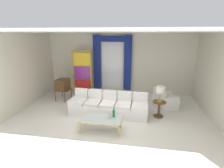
% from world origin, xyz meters
% --- Properties ---
extents(ground_plane, '(16.00, 16.00, 0.00)m').
position_xyz_m(ground_plane, '(0.00, 0.00, 0.00)').
color(ground_plane, white).
extents(wall_rear, '(8.00, 0.12, 3.00)m').
position_xyz_m(wall_rear, '(0.00, 3.06, 1.50)').
color(wall_rear, silver).
rests_on(wall_rear, ground).
extents(wall_left, '(0.12, 7.00, 3.00)m').
position_xyz_m(wall_left, '(-3.66, 0.60, 1.50)').
color(wall_left, silver).
rests_on(wall_left, ground).
extents(wall_right, '(0.12, 7.00, 3.00)m').
position_xyz_m(wall_right, '(3.66, 0.60, 1.50)').
color(wall_right, silver).
rests_on(wall_right, ground).
extents(ceiling_slab, '(8.00, 7.60, 0.04)m').
position_xyz_m(ceiling_slab, '(0.00, 0.80, 3.02)').
color(ceiling_slab, white).
extents(curtained_window, '(2.00, 0.17, 2.70)m').
position_xyz_m(curtained_window, '(-0.33, 2.89, 1.74)').
color(curtained_window, white).
rests_on(curtained_window, ground).
extents(couch_white_long, '(2.95, 1.04, 0.86)m').
position_xyz_m(couch_white_long, '(-0.07, 0.49, 0.31)').
color(couch_white_long, white).
rests_on(couch_white_long, ground).
extents(coffee_table, '(1.28, 0.62, 0.41)m').
position_xyz_m(coffee_table, '(-0.10, -0.79, 0.37)').
color(coffee_table, silver).
rests_on(coffee_table, ground).
extents(bottle_blue_decanter, '(0.11, 0.11, 0.22)m').
position_xyz_m(bottle_blue_decanter, '(0.15, -0.72, 0.48)').
color(bottle_blue_decanter, silver).
rests_on(bottle_blue_decanter, coffee_table).
extents(bottle_crystal_tall, '(0.08, 0.08, 0.34)m').
position_xyz_m(bottle_crystal_tall, '(0.28, -0.62, 0.55)').
color(bottle_crystal_tall, '#196B3D').
rests_on(bottle_crystal_tall, coffee_table).
extents(vintage_tv, '(0.62, 0.66, 1.35)m').
position_xyz_m(vintage_tv, '(-2.38, 1.48, 0.73)').
color(vintage_tv, brown).
rests_on(vintage_tv, ground).
extents(armchair_white, '(1.03, 1.02, 0.80)m').
position_xyz_m(armchair_white, '(2.09, 1.36, 0.29)').
color(armchair_white, white).
rests_on(armchair_white, ground).
extents(stained_glass_divider, '(0.95, 0.05, 2.20)m').
position_xyz_m(stained_glass_divider, '(-1.75, 2.40, 1.06)').
color(stained_glass_divider, gold).
rests_on(stained_glass_divider, ground).
extents(peacock_figurine, '(0.44, 0.60, 0.50)m').
position_xyz_m(peacock_figurine, '(-1.32, 2.01, 0.22)').
color(peacock_figurine, beige).
rests_on(peacock_figurine, ground).
extents(round_side_table, '(0.48, 0.48, 0.59)m').
position_xyz_m(round_side_table, '(1.79, 0.48, 0.36)').
color(round_side_table, brown).
rests_on(round_side_table, ground).
extents(table_lamp_brass, '(0.32, 0.32, 0.57)m').
position_xyz_m(table_lamp_brass, '(1.79, 0.48, 1.03)').
color(table_lamp_brass, '#B29338').
rests_on(table_lamp_brass, round_side_table).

